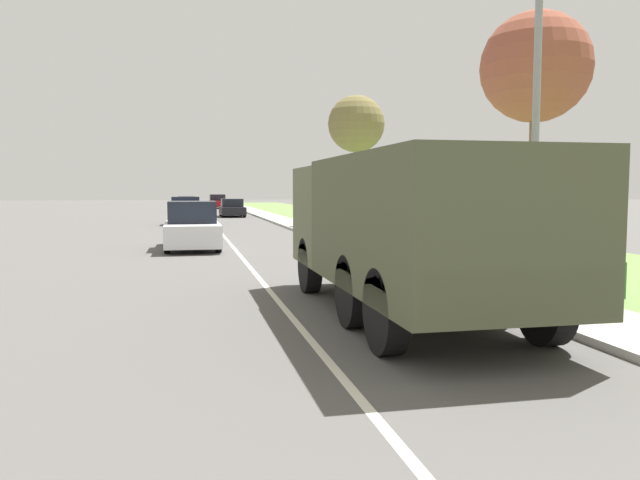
{
  "coord_description": "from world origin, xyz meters",
  "views": [
    {
      "loc": [
        -1.68,
        3.4,
        2.1
      ],
      "look_at": [
        0.76,
        14.68,
        1.16
      ],
      "focal_mm": 35.0,
      "sensor_mm": 36.0,
      "label": 1
    }
  ],
  "objects_px": {
    "military_truck": "(407,224)",
    "lamp_post": "(526,79)",
    "car_fourth_ahead": "(186,205)",
    "car_third_ahead": "(232,209)",
    "car_farthest_ahead": "(217,202)",
    "car_second_ahead": "(186,212)",
    "car_nearest_ahead": "(192,228)"
  },
  "relations": [
    {
      "from": "car_nearest_ahead",
      "to": "car_second_ahead",
      "type": "bearing_deg",
      "value": 90.78
    },
    {
      "from": "military_truck",
      "to": "car_third_ahead",
      "type": "xyz_separation_m",
      "value": [
        -0.08,
        38.16,
        -0.9
      ]
    },
    {
      "from": "military_truck",
      "to": "car_second_ahead",
      "type": "relative_size",
      "value": 1.83
    },
    {
      "from": "car_fourth_ahead",
      "to": "lamp_post",
      "type": "relative_size",
      "value": 0.6
    },
    {
      "from": "car_third_ahead",
      "to": "car_farthest_ahead",
      "type": "height_order",
      "value": "car_farthest_ahead"
    },
    {
      "from": "military_truck",
      "to": "lamp_post",
      "type": "relative_size",
      "value": 1.1
    },
    {
      "from": "car_nearest_ahead",
      "to": "car_fourth_ahead",
      "type": "xyz_separation_m",
      "value": [
        -0.12,
        37.44,
        -0.09
      ]
    },
    {
      "from": "military_truck",
      "to": "car_farthest_ahead",
      "type": "relative_size",
      "value": 1.55
    },
    {
      "from": "car_second_ahead",
      "to": "lamp_post",
      "type": "relative_size",
      "value": 0.6
    },
    {
      "from": "car_third_ahead",
      "to": "military_truck",
      "type": "bearing_deg",
      "value": -89.88
    },
    {
      "from": "military_truck",
      "to": "lamp_post",
      "type": "distance_m",
      "value": 3.81
    },
    {
      "from": "car_nearest_ahead",
      "to": "car_third_ahead",
      "type": "relative_size",
      "value": 1.11
    },
    {
      "from": "car_farthest_ahead",
      "to": "car_second_ahead",
      "type": "bearing_deg",
      "value": -96.2
    },
    {
      "from": "car_second_ahead",
      "to": "car_fourth_ahead",
      "type": "height_order",
      "value": "car_second_ahead"
    },
    {
      "from": "car_third_ahead",
      "to": "car_fourth_ahead",
      "type": "distance_m",
      "value": 12.4
    },
    {
      "from": "military_truck",
      "to": "car_second_ahead",
      "type": "distance_m",
      "value": 28.12
    },
    {
      "from": "car_nearest_ahead",
      "to": "lamp_post",
      "type": "xyz_separation_m",
      "value": [
        5.98,
        -11.76,
        3.39
      ]
    },
    {
      "from": "car_farthest_ahead",
      "to": "lamp_post",
      "type": "height_order",
      "value": "lamp_post"
    },
    {
      "from": "car_fourth_ahead",
      "to": "car_third_ahead",
      "type": "bearing_deg",
      "value": -74.11
    },
    {
      "from": "car_third_ahead",
      "to": "car_fourth_ahead",
      "type": "xyz_separation_m",
      "value": [
        -3.39,
        11.93,
        0.03
      ]
    },
    {
      "from": "car_nearest_ahead",
      "to": "car_third_ahead",
      "type": "distance_m",
      "value": 25.72
    },
    {
      "from": "military_truck",
      "to": "car_nearest_ahead",
      "type": "xyz_separation_m",
      "value": [
        -3.35,
        12.65,
        -0.78
      ]
    },
    {
      "from": "car_nearest_ahead",
      "to": "car_second_ahead",
      "type": "height_order",
      "value": "car_nearest_ahead"
    },
    {
      "from": "car_third_ahead",
      "to": "lamp_post",
      "type": "xyz_separation_m",
      "value": [
        2.7,
        -37.27,
        3.51
      ]
    },
    {
      "from": "car_second_ahead",
      "to": "car_third_ahead",
      "type": "bearing_deg",
      "value": 71.28
    },
    {
      "from": "car_nearest_ahead",
      "to": "car_farthest_ahead",
      "type": "relative_size",
      "value": 0.96
    },
    {
      "from": "car_second_ahead",
      "to": "car_third_ahead",
      "type": "height_order",
      "value": "car_second_ahead"
    },
    {
      "from": "car_nearest_ahead",
      "to": "lamp_post",
      "type": "relative_size",
      "value": 0.69
    },
    {
      "from": "car_third_ahead",
      "to": "lamp_post",
      "type": "bearing_deg",
      "value": -85.85
    },
    {
      "from": "car_third_ahead",
      "to": "car_fourth_ahead",
      "type": "height_order",
      "value": "car_fourth_ahead"
    },
    {
      "from": "military_truck",
      "to": "car_fourth_ahead",
      "type": "xyz_separation_m",
      "value": [
        -3.47,
        50.09,
        -0.87
      ]
    },
    {
      "from": "car_farthest_ahead",
      "to": "car_nearest_ahead",
      "type": "bearing_deg",
      "value": -93.95
    }
  ]
}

